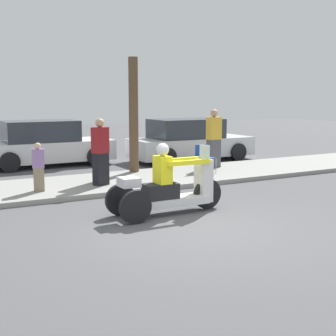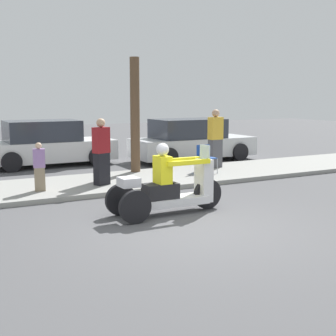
# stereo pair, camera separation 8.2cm
# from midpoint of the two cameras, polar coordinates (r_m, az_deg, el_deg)

# --- Properties ---
(ground_plane) EXTENTS (60.00, 60.00, 0.00)m
(ground_plane) POSITION_cam_midpoint_polar(r_m,az_deg,el_deg) (8.55, 2.69, -7.38)
(ground_plane) COLOR #4C4C4F
(sidewalk_strip) EXTENTS (28.00, 2.80, 0.12)m
(sidewalk_strip) POSITION_cam_midpoint_polar(r_m,az_deg,el_deg) (12.59, -8.26, -1.89)
(sidewalk_strip) COLOR gray
(sidewalk_strip) RESTS_ON ground
(motorcycle_trike) EXTENTS (2.48, 0.81, 1.46)m
(motorcycle_trike) POSITION_cam_midpoint_polar(r_m,az_deg,el_deg) (9.45, -0.23, -2.58)
(motorcycle_trike) COLOR black
(motorcycle_trike) RESTS_ON ground
(spectator_mid_group) EXTENTS (0.31, 0.22, 1.16)m
(spectator_mid_group) POSITION_cam_midpoint_polar(r_m,az_deg,el_deg) (11.54, -15.71, 0.02)
(spectator_mid_group) COLOR gray
(spectator_mid_group) RESTS_ON sidewalk_strip
(spectator_with_child) EXTENTS (0.46, 0.36, 1.70)m
(spectator_with_child) POSITION_cam_midpoint_polar(r_m,az_deg,el_deg) (11.97, -8.43, 1.80)
(spectator_with_child) COLOR black
(spectator_with_child) RESTS_ON sidewalk_strip
(spectator_end_of_line) EXTENTS (0.46, 0.30, 1.83)m
(spectator_end_of_line) POSITION_cam_midpoint_polar(r_m,az_deg,el_deg) (14.85, 5.44, 3.47)
(spectator_end_of_line) COLOR #515156
(spectator_end_of_line) RESTS_ON sidewalk_strip
(folding_chair_set_back) EXTENTS (0.47, 0.47, 0.82)m
(folding_chair_set_back) POSITION_cam_midpoint_polar(r_m,az_deg,el_deg) (13.84, 4.22, 1.52)
(folding_chair_set_back) COLOR #A5A8AD
(folding_chair_set_back) RESTS_ON sidewalk_strip
(parked_car_lot_far) EXTENTS (4.36, 2.01, 1.54)m
(parked_car_lot_far) POSITION_cam_midpoint_polar(r_m,az_deg,el_deg) (16.51, -14.90, 2.79)
(parked_car_lot_far) COLOR silver
(parked_car_lot_far) RESTS_ON ground
(parked_car_lot_left) EXTENTS (4.56, 1.97, 1.54)m
(parked_car_lot_left) POSITION_cam_midpoint_polar(r_m,az_deg,el_deg) (17.21, 2.49, 3.30)
(parked_car_lot_left) COLOR silver
(parked_car_lot_left) RESTS_ON ground
(tree_trunk) EXTENTS (0.28, 0.28, 3.37)m
(tree_trunk) POSITION_cam_midpoint_polar(r_m,az_deg,el_deg) (13.90, -4.38, 6.43)
(tree_trunk) COLOR brown
(tree_trunk) RESTS_ON sidewalk_strip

